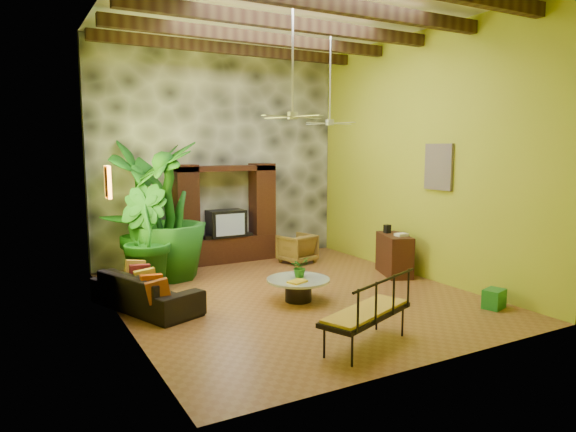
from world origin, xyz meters
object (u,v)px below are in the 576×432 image
tall_plant_b (144,237)px  side_console (394,255)px  wicker_armchair (297,248)px  tall_plant_a (139,208)px  ceiling_fan_back (330,113)px  sofa (146,291)px  ceiling_fan_front (293,103)px  entertainment_center (226,221)px  iron_bench (369,310)px  coffee_table (298,287)px  green_bin (494,299)px  tall_plant_c (167,211)px

tall_plant_b → side_console: 5.13m
wicker_armchair → tall_plant_a: size_ratio=0.26×
tall_plant_b → side_console: tall_plant_b is taller
tall_plant_a → ceiling_fan_back: bearing=-25.9°
sofa → side_console: 5.18m
ceiling_fan_front → entertainment_center: bearing=86.8°
tall_plant_a → iron_bench: tall_plant_a is taller
tall_plant_b → iron_bench: size_ratio=1.20×
coffee_table → green_bin: 3.30m
ceiling_fan_back → tall_plant_b: size_ratio=0.94×
sofa → coffee_table: bearing=-130.2°
ceiling_fan_front → green_bin: (2.78, -1.94, -3.24)m
coffee_table → green_bin: size_ratio=2.98×
ceiling_fan_front → tall_plant_b: (-2.02, 2.18, -2.41)m
tall_plant_c → coffee_table: tall_plant_c is taller
coffee_table → ceiling_fan_back: bearing=43.6°
ceiling_fan_front → tall_plant_b: ceiling_fan_front is taller
ceiling_fan_front → sofa: size_ratio=0.88×
ceiling_fan_back → side_console: 3.29m
tall_plant_a → ceiling_fan_front: bearing=-61.4°
tall_plant_b → tall_plant_c: (0.61, 0.50, 0.40)m
tall_plant_a → tall_plant_b: bearing=-98.9°
side_console → tall_plant_c: bearing=175.8°
wicker_armchair → iron_bench: (-1.75, -4.97, 0.20)m
ceiling_fan_front → tall_plant_a: size_ratio=0.66×
tall_plant_a → tall_plant_c: 0.81m
tall_plant_b → coffee_table: 3.14m
side_console → tall_plant_b: bearing=-176.2°
entertainment_center → ceiling_fan_back: bearing=-50.4°
entertainment_center → tall_plant_a: bearing=-175.2°
sofa → wicker_armchair: (3.94, 1.80, 0.03)m
tall_plant_b → ceiling_fan_front: bearing=-47.2°
entertainment_center → tall_plant_c: bearing=-152.0°
wicker_armchair → tall_plant_c: bearing=-15.5°
entertainment_center → ceiling_fan_back: 3.50m
side_console → green_bin: size_ratio=2.89×
ceiling_fan_front → tall_plant_c: ceiling_fan_front is taller
tall_plant_b → tall_plant_c: size_ratio=0.71×
ceiling_fan_front → sofa: ceiling_fan_front is taller
entertainment_center → coffee_table: entertainment_center is taller
green_bin → entertainment_center: bearing=115.2°
tall_plant_a → tall_plant_c: (0.42, -0.69, -0.02)m
ceiling_fan_front → side_console: bearing=13.1°
wicker_armchair → green_bin: wicker_armchair is taller
tall_plant_b → iron_bench: tall_plant_b is taller
tall_plant_a → green_bin: 7.15m
ceiling_fan_front → tall_plant_c: (-1.41, 2.68, -2.01)m
ceiling_fan_front → side_console: (2.85, 0.66, -2.97)m
ceiling_fan_back → tall_plant_c: (-3.21, 1.08, -2.01)m
sofa → wicker_armchair: bearing=-86.6°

